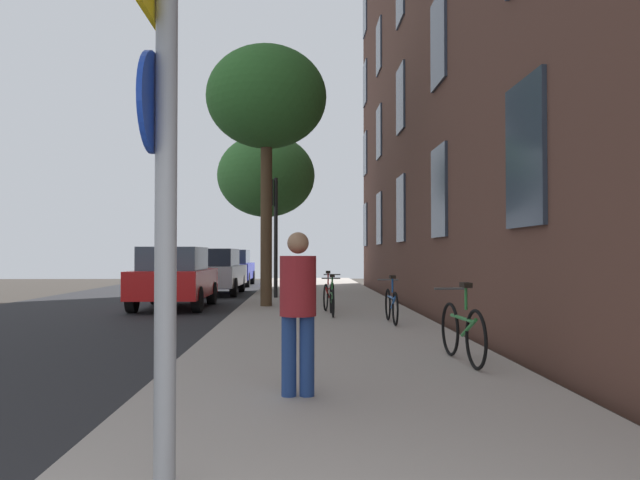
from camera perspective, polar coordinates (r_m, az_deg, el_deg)
The scene contains 15 objects.
ground_plane at distance 16.26m, azimuth -12.32°, elevation -6.36°, with size 41.80×41.80×0.00m, color #332D28.
road_asphalt at distance 16.77m, azimuth -19.43°, elevation -6.14°, with size 7.00×38.00×0.01m, color #232326.
sidewalk at distance 15.99m, azimuth 0.18°, elevation -6.26°, with size 4.20×38.00×0.12m, color #9E9389.
sign_post at distance 3.61m, azimuth -14.09°, elevation 7.72°, with size 0.16×0.60×3.22m.
traffic_light at distance 19.37m, azimuth -4.31°, elevation 2.22°, with size 0.43×0.24×3.66m.
tree_near at distance 16.72m, azimuth -4.85°, elevation 12.56°, with size 3.10×3.10×6.69m.
tree_far at distance 22.89m, azimuth -4.88°, elevation 5.76°, with size 3.50×3.50×5.63m.
bicycle_0 at distance 8.03m, azimuth 12.73°, elevation -8.00°, with size 0.42×1.70×0.99m.
bicycle_1 at distance 12.34m, azimuth 6.47°, elevation -5.78°, with size 0.42×1.64×0.92m.
bicycle_2 at distance 13.74m, azimuth 1.09°, elevation -5.38°, with size 0.42×1.58×0.89m.
bicycle_3 at distance 15.27m, azimuth 0.82°, elevation -4.91°, with size 0.48×1.68×0.93m.
pedestrian_0 at distance 5.97m, azimuth -2.00°, elevation -5.63°, with size 0.38×0.38×1.54m.
car_0 at distance 17.18m, azimuth -12.98°, elevation -3.27°, with size 1.81×3.96×1.62m.
car_1 at distance 22.76m, azimuth -9.56°, elevation -2.77°, with size 1.95×4.41×1.62m.
car_2 at distance 28.76m, azimuth -7.99°, elevation -2.45°, with size 1.86×4.43×1.62m.
Camera 1 is at (0.58, -0.92, 1.46)m, focal length 35.46 mm.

